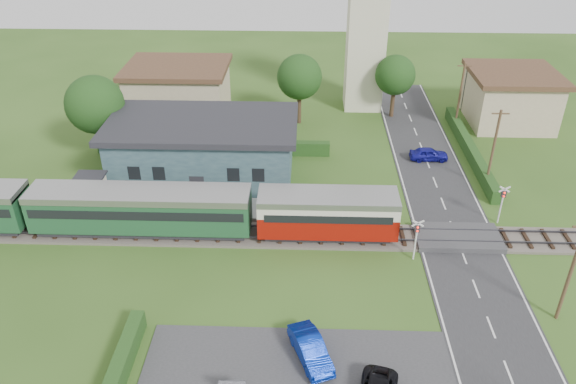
{
  "coord_description": "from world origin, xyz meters",
  "views": [
    {
      "loc": [
        -1.28,
        -32.05,
        24.08
      ],
      "look_at": [
        -2.52,
        4.0,
        2.67
      ],
      "focal_mm": 35.0,
      "sensor_mm": 36.0,
      "label": 1
    }
  ],
  "objects_px": {
    "equipment_hut": "(91,191)",
    "crossing_signal_far": "(503,199)",
    "pedestrian_near": "(299,202)",
    "pedestrian_far": "(129,200)",
    "house_east": "(510,97)",
    "house_west": "(179,90)",
    "church_tower": "(368,14)",
    "car_park_blue": "(311,349)",
    "station_building": "(204,149)",
    "car_on_road": "(429,154)",
    "crossing_signal_near": "(417,234)",
    "train": "(97,208)"
  },
  "relations": [
    {
      "from": "church_tower",
      "to": "house_east",
      "type": "xyz_separation_m",
      "value": [
        15.0,
        -4.0,
        -7.43
      ]
    },
    {
      "from": "house_east",
      "to": "car_park_blue",
      "type": "relative_size",
      "value": 2.2
    },
    {
      "from": "house_east",
      "to": "pedestrian_far",
      "type": "xyz_separation_m",
      "value": [
        -34.83,
        -19.47,
        -1.39
      ]
    },
    {
      "from": "house_west",
      "to": "pedestrian_far",
      "type": "distance_m",
      "value": 20.52
    },
    {
      "from": "pedestrian_near",
      "to": "house_west",
      "type": "bearing_deg",
      "value": -35.48
    },
    {
      "from": "station_building",
      "to": "train",
      "type": "distance_m",
      "value": 11.03
    },
    {
      "from": "train",
      "to": "church_tower",
      "type": "distance_m",
      "value": 34.6
    },
    {
      "from": "station_building",
      "to": "crossing_signal_near",
      "type": "bearing_deg",
      "value": -34.81
    },
    {
      "from": "station_building",
      "to": "car_park_blue",
      "type": "relative_size",
      "value": 4.01
    },
    {
      "from": "pedestrian_near",
      "to": "pedestrian_far",
      "type": "bearing_deg",
      "value": 22.47
    },
    {
      "from": "church_tower",
      "to": "crossing_signal_near",
      "type": "distance_m",
      "value": 29.57
    },
    {
      "from": "house_east",
      "to": "house_west",
      "type": "bearing_deg",
      "value": 178.36
    },
    {
      "from": "car_park_blue",
      "to": "pedestrian_near",
      "type": "height_order",
      "value": "pedestrian_near"
    },
    {
      "from": "car_park_blue",
      "to": "station_building",
      "type": "bearing_deg",
      "value": 92.28
    },
    {
      "from": "crossing_signal_near",
      "to": "car_on_road",
      "type": "relative_size",
      "value": 0.93
    },
    {
      "from": "house_west",
      "to": "house_east",
      "type": "height_order",
      "value": "same"
    },
    {
      "from": "church_tower",
      "to": "car_park_blue",
      "type": "distance_m",
      "value": 39.37
    },
    {
      "from": "church_tower",
      "to": "house_east",
      "type": "relative_size",
      "value": 2.0
    },
    {
      "from": "station_building",
      "to": "car_park_blue",
      "type": "xyz_separation_m",
      "value": [
        9.2,
        -20.76,
        -1.96
      ]
    },
    {
      "from": "church_tower",
      "to": "pedestrian_far",
      "type": "xyz_separation_m",
      "value": [
        -19.83,
        -23.47,
        -8.82
      ]
    },
    {
      "from": "equipment_hut",
      "to": "station_building",
      "type": "relative_size",
      "value": 0.16
    },
    {
      "from": "car_on_road",
      "to": "pedestrian_far",
      "type": "xyz_separation_m",
      "value": [
        -24.99,
        -10.21,
        0.76
      ]
    },
    {
      "from": "church_tower",
      "to": "house_west",
      "type": "relative_size",
      "value": 1.63
    },
    {
      "from": "church_tower",
      "to": "pedestrian_near",
      "type": "height_order",
      "value": "church_tower"
    },
    {
      "from": "equipment_hut",
      "to": "crossing_signal_far",
      "type": "xyz_separation_m",
      "value": [
        31.6,
        -0.81,
        0.39
      ]
    },
    {
      "from": "equipment_hut",
      "to": "pedestrian_near",
      "type": "relative_size",
      "value": 1.51
    },
    {
      "from": "crossing_signal_near",
      "to": "car_on_road",
      "type": "distance_m",
      "value": 15.68
    },
    {
      "from": "pedestrian_near",
      "to": "pedestrian_far",
      "type": "relative_size",
      "value": 0.88
    },
    {
      "from": "church_tower",
      "to": "pedestrian_near",
      "type": "bearing_deg",
      "value": -106.15
    },
    {
      "from": "train",
      "to": "pedestrian_near",
      "type": "relative_size",
      "value": 25.61
    },
    {
      "from": "train",
      "to": "house_east",
      "type": "distance_m",
      "value": 42.51
    },
    {
      "from": "equipment_hut",
      "to": "car_on_road",
      "type": "height_order",
      "value": "equipment_hut"
    },
    {
      "from": "equipment_hut",
      "to": "station_building",
      "type": "bearing_deg",
      "value": 35.92
    },
    {
      "from": "station_building",
      "to": "car_on_road",
      "type": "distance_m",
      "value": 20.6
    },
    {
      "from": "church_tower",
      "to": "equipment_hut",
      "type": "bearing_deg",
      "value": -135.25
    },
    {
      "from": "train",
      "to": "crossing_signal_near",
      "type": "distance_m",
      "value": 22.9
    },
    {
      "from": "equipment_hut",
      "to": "crossing_signal_near",
      "type": "distance_m",
      "value": 25.04
    },
    {
      "from": "car_on_road",
      "to": "station_building",
      "type": "bearing_deg",
      "value": 98.69
    },
    {
      "from": "crossing_signal_far",
      "to": "church_tower",
      "type": "bearing_deg",
      "value": 110.02
    },
    {
      "from": "train",
      "to": "pedestrian_near",
      "type": "height_order",
      "value": "train"
    },
    {
      "from": "house_east",
      "to": "car_on_road",
      "type": "height_order",
      "value": "house_east"
    },
    {
      "from": "car_on_road",
      "to": "pedestrian_near",
      "type": "distance_m",
      "value": 15.46
    },
    {
      "from": "church_tower",
      "to": "house_east",
      "type": "distance_m",
      "value": 17.21
    },
    {
      "from": "train",
      "to": "car_on_road",
      "type": "height_order",
      "value": "train"
    },
    {
      "from": "equipment_hut",
      "to": "station_building",
      "type": "height_order",
      "value": "station_building"
    },
    {
      "from": "equipment_hut",
      "to": "pedestrian_far",
      "type": "xyz_separation_m",
      "value": [
        3.17,
        -0.67,
        -0.34
      ]
    },
    {
      "from": "crossing_signal_far",
      "to": "car_on_road",
      "type": "distance_m",
      "value": 11.01
    },
    {
      "from": "equipment_hut",
      "to": "car_park_blue",
      "type": "relative_size",
      "value": 0.64
    },
    {
      "from": "crossing_signal_near",
      "to": "crossing_signal_far",
      "type": "xyz_separation_m",
      "value": [
        7.2,
        4.8,
        0.0
      ]
    },
    {
      "from": "train",
      "to": "car_on_road",
      "type": "bearing_deg",
      "value": 25.66
    }
  ]
}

